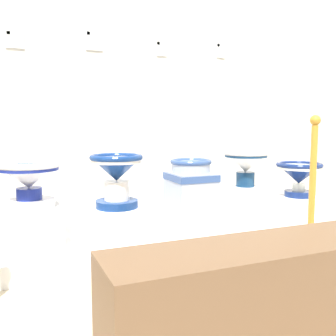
% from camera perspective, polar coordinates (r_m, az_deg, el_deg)
% --- Properties ---
extents(wall_back, '(4.19, 0.06, 3.19)m').
position_cam_1_polar(wall_back, '(3.35, -5.83, 18.53)').
color(wall_back, silver).
rests_on(wall_back, ground_plane).
extents(display_platform, '(3.46, 0.90, 0.12)m').
position_cam_1_polar(display_platform, '(2.93, -2.62, -10.00)').
color(display_platform, white).
rests_on(display_platform, ground_plane).
extents(plinth_block_squat_floral, '(0.38, 0.32, 0.24)m').
position_cam_1_polar(plinth_block_squat_floral, '(2.65, -19.55, -8.05)').
color(plinth_block_squat_floral, white).
rests_on(plinth_block_squat_floral, display_platform).
extents(antique_toilet_squat_floral, '(0.39, 0.39, 0.30)m').
position_cam_1_polar(antique_toilet_squat_floral, '(2.59, -19.81, -1.37)').
color(antique_toilet_squat_floral, white).
rests_on(antique_toilet_squat_floral, plinth_block_squat_floral).
extents(plinth_block_pale_glazed, '(0.35, 0.29, 0.20)m').
position_cam_1_polar(plinth_block_pale_glazed, '(2.73, -7.48, -7.78)').
color(plinth_block_pale_glazed, white).
rests_on(plinth_block_pale_glazed, display_platform).
extents(antique_toilet_pale_glazed, '(0.36, 0.36, 0.37)m').
position_cam_1_polar(antique_toilet_pale_glazed, '(2.67, -7.59, -0.71)').
color(antique_toilet_pale_glazed, navy).
rests_on(antique_toilet_pale_glazed, plinth_block_pale_glazed).
extents(plinth_block_rightmost, '(0.35, 0.29, 0.05)m').
position_cam_1_polar(plinth_block_rightmost, '(2.99, 3.34, -7.86)').
color(plinth_block_rightmost, white).
rests_on(plinth_block_rightmost, display_platform).
extents(antique_toilet_rightmost, '(0.32, 0.34, 0.45)m').
position_cam_1_polar(antique_toilet_rightmost, '(2.94, 3.37, -2.89)').
color(antique_toilet_rightmost, '#A0AFCD').
rests_on(antique_toilet_rightmost, plinth_block_rightmost).
extents(plinth_block_central_ornate, '(0.40, 0.36, 0.18)m').
position_cam_1_polar(plinth_block_central_ornate, '(3.33, 11.21, -5.35)').
color(plinth_block_central_ornate, white).
rests_on(plinth_block_central_ornate, display_platform).
extents(antique_toilet_central_ornate, '(0.37, 0.37, 0.37)m').
position_cam_1_polar(antique_toilet_central_ornate, '(3.28, 11.34, 0.45)').
color(antique_toilet_central_ornate, white).
rests_on(antique_toilet_central_ornate, plinth_block_central_ornate).
extents(plinth_block_leftmost, '(0.36, 0.32, 0.13)m').
position_cam_1_polar(plinth_block_leftmost, '(3.65, 18.56, -4.98)').
color(plinth_block_leftmost, white).
rests_on(plinth_block_leftmost, display_platform).
extents(antique_toilet_leftmost, '(0.40, 0.40, 0.30)m').
position_cam_1_polar(antique_toilet_leftmost, '(3.61, 18.71, -0.78)').
color(antique_toilet_leftmost, navy).
rests_on(antique_toilet_leftmost, plinth_block_leftmost).
extents(info_placard_second, '(0.13, 0.01, 0.13)m').
position_cam_1_polar(info_placard_second, '(3.16, -21.63, 17.25)').
color(info_placard_second, white).
extents(info_placard_third, '(0.13, 0.01, 0.16)m').
position_cam_1_polar(info_placard_third, '(3.24, -10.86, 18.03)').
color(info_placard_third, white).
extents(info_placard_fourth, '(0.09, 0.01, 0.13)m').
position_cam_1_polar(info_placard_fourth, '(3.40, -0.97, 17.23)').
color(info_placard_fourth, white).
extents(info_placard_fifth, '(0.09, 0.01, 0.13)m').
position_cam_1_polar(info_placard_fifth, '(3.65, 7.80, 16.83)').
color(info_placard_fifth, white).
extents(stanchion_post_near_right, '(0.25, 0.25, 0.95)m').
position_cam_1_polar(stanchion_post_near_right, '(2.57, 20.26, -7.71)').
color(stanchion_post_near_right, gold).
rests_on(stanchion_post_near_right, ground_plane).
extents(museum_bench, '(1.29, 0.36, 0.40)m').
position_cam_1_polar(museum_bench, '(1.73, 12.60, -17.25)').
color(museum_bench, brown).
rests_on(museum_bench, ground_plane).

